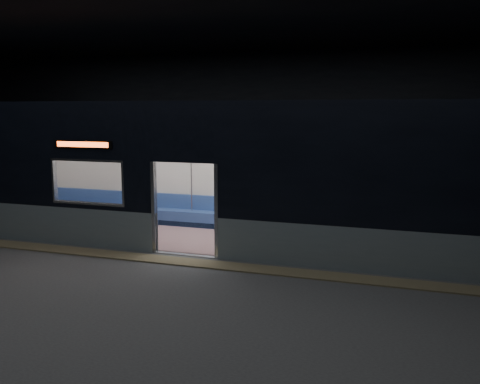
% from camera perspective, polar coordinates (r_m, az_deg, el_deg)
% --- Properties ---
extents(station_floor, '(24.00, 14.00, 0.01)m').
position_cam_1_polar(station_floor, '(10.39, -8.49, -8.63)').
color(station_floor, '#47494C').
rests_on(station_floor, ground).
extents(station_envelope, '(24.00, 14.00, 5.00)m').
position_cam_1_polar(station_envelope, '(9.90, -9.00, 12.01)').
color(station_envelope, black).
rests_on(station_envelope, station_floor).
extents(tactile_strip, '(22.80, 0.50, 0.03)m').
position_cam_1_polar(tactile_strip, '(10.86, -7.20, -7.70)').
color(tactile_strip, '#8C7F59').
rests_on(tactile_strip, station_floor).
extents(metro_car, '(18.00, 3.04, 3.35)m').
position_cam_1_polar(metro_car, '(12.29, -3.45, 3.07)').
color(metro_car, gray).
rests_on(metro_car, station_floor).
extents(passenger, '(0.42, 0.73, 1.43)m').
position_cam_1_polar(passenger, '(12.61, 15.97, -1.81)').
color(passenger, black).
rests_on(passenger, metro_car).
extents(handbag, '(0.34, 0.30, 0.15)m').
position_cam_1_polar(handbag, '(12.40, 15.80, -2.60)').
color(handbag, black).
rests_on(handbag, passenger).
extents(transit_map, '(0.94, 0.03, 0.61)m').
position_cam_1_polar(transit_map, '(13.01, 7.76, 1.61)').
color(transit_map, white).
rests_on(transit_map, metro_car).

